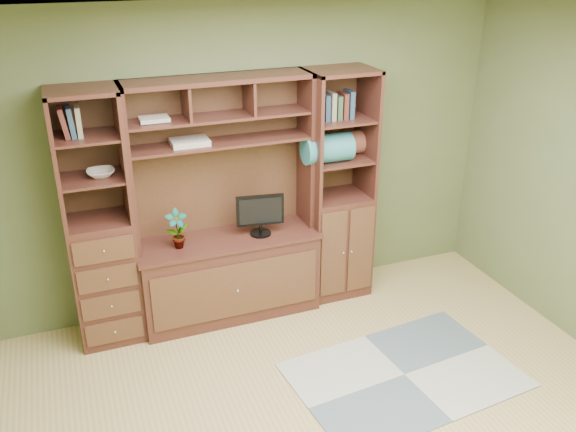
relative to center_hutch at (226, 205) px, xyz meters
name	(u,v)px	position (x,y,z in m)	size (l,w,h in m)	color
room	(354,266)	(0.28, -1.73, 0.28)	(4.60, 4.10, 2.64)	tan
center_hutch	(226,205)	(0.00, 0.00, 0.00)	(1.54, 0.53, 2.05)	#472119
left_tower	(98,222)	(-1.00, 0.04, 0.00)	(0.50, 0.45, 2.05)	#472119
right_tower	(338,187)	(1.02, 0.04, 0.00)	(0.55, 0.45, 2.05)	#472119
rug	(404,375)	(0.98, -1.31, -1.02)	(1.64, 1.10, 0.01)	gray
monitor	(260,208)	(0.28, -0.03, -0.05)	(0.40, 0.18, 0.49)	black
orchid	(177,229)	(-0.42, -0.03, -0.13)	(0.17, 0.12, 0.33)	#B1523C
magazines	(190,142)	(-0.24, 0.09, 0.54)	(0.29, 0.21, 0.04)	beige
bowl	(101,173)	(-0.94, 0.04, 0.39)	(0.20, 0.20, 0.05)	white
blanket_teal	(327,148)	(0.89, -0.01, 0.38)	(0.41, 0.24, 0.24)	teal
blanket_red	(351,142)	(1.18, 0.12, 0.37)	(0.36, 0.20, 0.20)	brown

